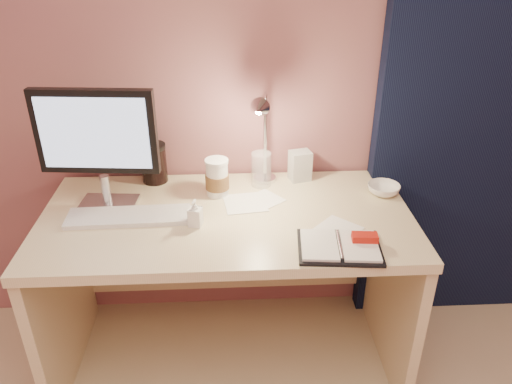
{
  "coord_description": "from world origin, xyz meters",
  "views": [
    {
      "loc": [
        0.03,
        -0.24,
        1.69
      ],
      "look_at": [
        0.11,
        1.33,
        0.85
      ],
      "focal_mm": 35.0,
      "sensor_mm": 36.0,
      "label": 1
    }
  ],
  "objects_px": {
    "desk": "(228,252)",
    "keyboard": "(129,217)",
    "desk_lamp": "(273,133)",
    "lotion_bottle": "(195,213)",
    "coffee_cup": "(217,178)",
    "dark_jar": "(154,165)",
    "bowl": "(384,189)",
    "planner": "(342,246)",
    "clear_cup": "(261,169)",
    "monitor": "(98,139)",
    "product_box": "(300,166)"
  },
  "relations": [
    {
      "from": "desk",
      "to": "keyboard",
      "type": "height_order",
      "value": "keyboard"
    },
    {
      "from": "desk",
      "to": "keyboard",
      "type": "relative_size",
      "value": 3.11
    },
    {
      "from": "keyboard",
      "to": "desk_lamp",
      "type": "height_order",
      "value": "desk_lamp"
    },
    {
      "from": "lotion_bottle",
      "to": "desk_lamp",
      "type": "distance_m",
      "value": 0.44
    },
    {
      "from": "coffee_cup",
      "to": "dark_jar",
      "type": "height_order",
      "value": "coffee_cup"
    },
    {
      "from": "desk",
      "to": "bowl",
      "type": "height_order",
      "value": "bowl"
    },
    {
      "from": "planner",
      "to": "clear_cup",
      "type": "relative_size",
      "value": 2.06
    },
    {
      "from": "monitor",
      "to": "keyboard",
      "type": "relative_size",
      "value": 1.04
    },
    {
      "from": "dark_jar",
      "to": "product_box",
      "type": "distance_m",
      "value": 0.61
    },
    {
      "from": "clear_cup",
      "to": "lotion_bottle",
      "type": "xyz_separation_m",
      "value": [
        -0.26,
        -0.31,
        -0.02
      ]
    },
    {
      "from": "monitor",
      "to": "dark_jar",
      "type": "distance_m",
      "value": 0.33
    },
    {
      "from": "keyboard",
      "to": "desk_lamp",
      "type": "distance_m",
      "value": 0.63
    },
    {
      "from": "monitor",
      "to": "clear_cup",
      "type": "relative_size",
      "value": 3.26
    },
    {
      "from": "desk",
      "to": "planner",
      "type": "relative_size",
      "value": 4.74
    },
    {
      "from": "coffee_cup",
      "to": "product_box",
      "type": "relative_size",
      "value": 1.19
    },
    {
      "from": "coffee_cup",
      "to": "clear_cup",
      "type": "height_order",
      "value": "coffee_cup"
    },
    {
      "from": "planner",
      "to": "desk_lamp",
      "type": "xyz_separation_m",
      "value": [
        -0.2,
        0.42,
        0.25
      ]
    },
    {
      "from": "planner",
      "to": "lotion_bottle",
      "type": "xyz_separation_m",
      "value": [
        -0.5,
        0.18,
        0.04
      ]
    },
    {
      "from": "monitor",
      "to": "product_box",
      "type": "height_order",
      "value": "monitor"
    },
    {
      "from": "dark_jar",
      "to": "product_box",
      "type": "bearing_deg",
      "value": -1.69
    },
    {
      "from": "planner",
      "to": "desk_lamp",
      "type": "relative_size",
      "value": 0.72
    },
    {
      "from": "product_box",
      "to": "monitor",
      "type": "bearing_deg",
      "value": -179.81
    },
    {
      "from": "monitor",
      "to": "coffee_cup",
      "type": "relative_size",
      "value": 3.05
    },
    {
      "from": "bowl",
      "to": "product_box",
      "type": "relative_size",
      "value": 1.01
    },
    {
      "from": "desk",
      "to": "dark_jar",
      "type": "bearing_deg",
      "value": 143.51
    },
    {
      "from": "lotion_bottle",
      "to": "dark_jar",
      "type": "bearing_deg",
      "value": 117.52
    },
    {
      "from": "product_box",
      "to": "lotion_bottle",
      "type": "bearing_deg",
      "value": -154.6
    },
    {
      "from": "product_box",
      "to": "desk_lamp",
      "type": "relative_size",
      "value": 0.31
    },
    {
      "from": "lotion_bottle",
      "to": "coffee_cup",
      "type": "bearing_deg",
      "value": 71.84
    },
    {
      "from": "desk",
      "to": "lotion_bottle",
      "type": "bearing_deg",
      "value": -127.93
    },
    {
      "from": "bowl",
      "to": "dark_jar",
      "type": "distance_m",
      "value": 0.95
    },
    {
      "from": "coffee_cup",
      "to": "dark_jar",
      "type": "distance_m",
      "value": 0.3
    },
    {
      "from": "keyboard",
      "to": "planner",
      "type": "xyz_separation_m",
      "value": [
        0.75,
        -0.23,
        0.0
      ]
    },
    {
      "from": "planner",
      "to": "product_box",
      "type": "relative_size",
      "value": 2.29
    },
    {
      "from": "bowl",
      "to": "product_box",
      "type": "distance_m",
      "value": 0.36
    },
    {
      "from": "dark_jar",
      "to": "keyboard",
      "type": "bearing_deg",
      "value": -101.04
    },
    {
      "from": "bowl",
      "to": "monitor",
      "type": "bearing_deg",
      "value": -177.49
    },
    {
      "from": "monitor",
      "to": "clear_cup",
      "type": "height_order",
      "value": "monitor"
    },
    {
      "from": "desk",
      "to": "coffee_cup",
      "type": "relative_size",
      "value": 9.11
    },
    {
      "from": "monitor",
      "to": "planner",
      "type": "relative_size",
      "value": 1.59
    },
    {
      "from": "bowl",
      "to": "lotion_bottle",
      "type": "relative_size",
      "value": 1.26
    },
    {
      "from": "monitor",
      "to": "desk_lamp",
      "type": "bearing_deg",
      "value": 13.38
    },
    {
      "from": "lotion_bottle",
      "to": "clear_cup",
      "type": "bearing_deg",
      "value": 49.95
    },
    {
      "from": "clear_cup",
      "to": "bowl",
      "type": "relative_size",
      "value": 1.11
    },
    {
      "from": "keyboard",
      "to": "coffee_cup",
      "type": "height_order",
      "value": "coffee_cup"
    },
    {
      "from": "keyboard",
      "to": "planner",
      "type": "bearing_deg",
      "value": -18.88
    },
    {
      "from": "planner",
      "to": "product_box",
      "type": "height_order",
      "value": "product_box"
    },
    {
      "from": "lotion_bottle",
      "to": "desk_lamp",
      "type": "bearing_deg",
      "value": 39.73
    },
    {
      "from": "planner",
      "to": "clear_cup",
      "type": "bearing_deg",
      "value": 121.96
    },
    {
      "from": "monitor",
      "to": "product_box",
      "type": "xyz_separation_m",
      "value": [
        0.77,
        0.2,
        -0.22
      ]
    }
  ]
}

